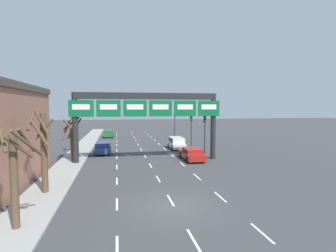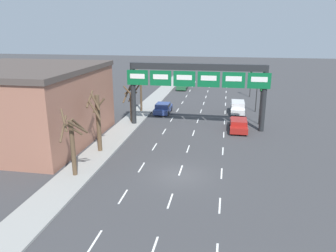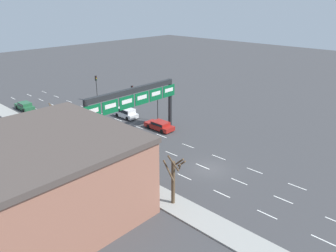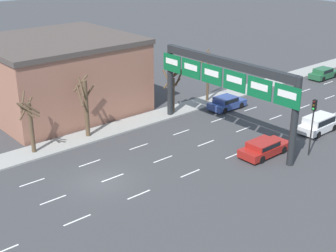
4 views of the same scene
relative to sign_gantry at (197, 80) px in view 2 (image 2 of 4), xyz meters
name	(u,v)px [view 2 (image 2 of 4)]	position (x,y,z in m)	size (l,w,h in m)	color
ground_plane	(179,176)	(0.00, -13.09, -5.56)	(220.00, 220.00, 0.00)	#3D3D3F
sidewalk_left	(83,167)	(-8.00, -13.09, -5.49)	(2.80, 110.00, 0.15)	#999993
lane_dashes	(196,127)	(0.00, 0.41, -5.56)	(6.72, 67.00, 0.01)	white
sign_gantry	(197,80)	(0.00, 0.00, 0.00)	(15.93, 0.70, 7.35)	#232628
building_near	(23,104)	(-16.68, -7.40, -1.77)	(14.04, 14.90, 7.57)	#9E6651
suv_white	(238,107)	(4.95, 7.79, -4.67)	(1.89, 4.33, 1.61)	silver
car_green	(183,85)	(-4.84, 24.06, -4.81)	(1.82, 4.45, 1.41)	#235B38
car_red	(239,124)	(4.88, -0.14, -4.85)	(1.95, 4.79, 1.32)	maroon
car_blue	(163,108)	(-4.99, 5.89, -4.81)	(1.95, 4.27, 1.40)	navy
traffic_light_near_gantry	(261,96)	(7.35, 2.71, -2.07)	(0.30, 0.35, 4.91)	black
traffic_light_mid_block	(257,87)	(7.41, 8.89, -2.15)	(0.30, 0.35, 4.78)	black
traffic_light_far_end	(251,76)	(7.22, 19.10, -2.03)	(0.30, 0.35, 4.97)	black
tree_bare_closest	(141,90)	(-8.11, 6.10, -2.47)	(1.43, 1.37, 5.67)	brown
tree_bare_second	(131,102)	(-7.90, 0.90, -2.98)	(2.10, 1.94, 4.68)	brown
tree_bare_third	(72,142)	(-7.92, -14.75, -2.65)	(1.99, 1.88, 5.29)	brown
tree_bare_furthest	(98,119)	(-8.05, -9.37, -2.39)	(1.35, 1.54, 5.55)	brown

